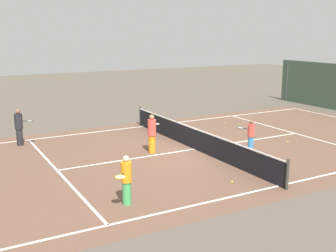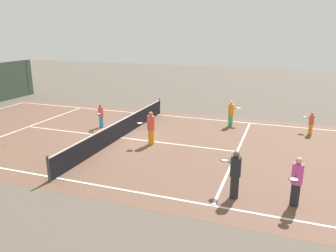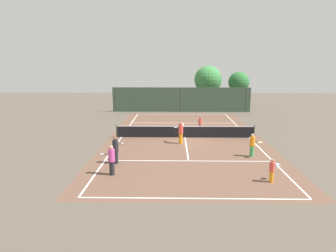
% 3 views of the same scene
% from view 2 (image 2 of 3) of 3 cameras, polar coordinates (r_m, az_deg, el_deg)
% --- Properties ---
extents(ground_plane, '(80.00, 80.00, 0.00)m').
position_cam_2_polar(ground_plane, '(18.27, -8.25, -2.06)').
color(ground_plane, brown).
extents(court_surface, '(13.00, 25.00, 0.01)m').
position_cam_2_polar(court_surface, '(18.27, -8.25, -2.05)').
color(court_surface, brown).
rests_on(court_surface, ground_plane).
extents(tennis_net, '(11.90, 0.10, 1.10)m').
position_cam_2_polar(tennis_net, '(18.12, -8.31, -0.52)').
color(tennis_net, '#333833').
rests_on(tennis_net, ground_plane).
extents(player_0, '(0.88, 0.56, 1.44)m').
position_cam_2_polar(player_0, '(20.27, -11.66, 1.80)').
color(player_0, '#388CD8').
rests_on(player_0, ground_plane).
extents(player_1, '(0.95, 0.50, 1.73)m').
position_cam_2_polar(player_1, '(11.77, 21.57, -8.97)').
color(player_1, '#232328').
rests_on(player_1, ground_plane).
extents(player_2, '(0.81, 0.86, 1.75)m').
position_cam_2_polar(player_2, '(16.80, -3.04, -0.31)').
color(player_2, orange).
rests_on(player_2, ground_plane).
extents(player_3, '(0.78, 0.72, 1.30)m').
position_cam_2_polar(player_3, '(20.23, 23.72, 0.51)').
color(player_3, orange).
rests_on(player_3, ground_plane).
extents(player_4, '(0.83, 0.78, 1.60)m').
position_cam_2_polar(player_4, '(20.44, 10.96, 2.19)').
color(player_4, '#3FA559').
rests_on(player_4, ground_plane).
extents(player_5, '(0.80, 0.87, 1.76)m').
position_cam_2_polar(player_5, '(11.70, 11.64, -8.20)').
color(player_5, '#232328').
rests_on(player_5, ground_plane).
extents(ball_crate, '(0.44, 0.35, 0.43)m').
position_cam_2_polar(ball_crate, '(18.03, -11.65, -1.87)').
color(ball_crate, green).
rests_on(ball_crate, ground_plane).
extents(tennis_ball_0, '(0.07, 0.07, 0.07)m').
position_cam_2_polar(tennis_ball_0, '(26.76, -20.62, 2.99)').
color(tennis_ball_0, '#CCE533').
rests_on(tennis_ball_0, ground_plane).
extents(tennis_ball_2, '(0.07, 0.07, 0.07)m').
position_cam_2_polar(tennis_ball_2, '(24.53, -25.21, 1.35)').
color(tennis_ball_2, '#CCE533').
rests_on(tennis_ball_2, ground_plane).
extents(tennis_ball_3, '(0.07, 0.07, 0.07)m').
position_cam_2_polar(tennis_ball_3, '(18.90, -26.82, -2.97)').
color(tennis_ball_3, '#CCE533').
rests_on(tennis_ball_3, ground_plane).
extents(tennis_ball_4, '(0.07, 0.07, 0.07)m').
position_cam_2_polar(tennis_ball_4, '(21.70, -17.82, 0.35)').
color(tennis_ball_4, '#CCE533').
rests_on(tennis_ball_4, ground_plane).
extents(tennis_ball_5, '(0.07, 0.07, 0.07)m').
position_cam_2_polar(tennis_ball_5, '(19.82, -12.81, -0.74)').
color(tennis_ball_5, '#CCE533').
rests_on(tennis_ball_5, ground_plane).
extents(tennis_ball_6, '(0.07, 0.07, 0.07)m').
position_cam_2_polar(tennis_ball_6, '(21.67, 0.11, 1.12)').
color(tennis_ball_6, '#CCE533').
rests_on(tennis_ball_6, ground_plane).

